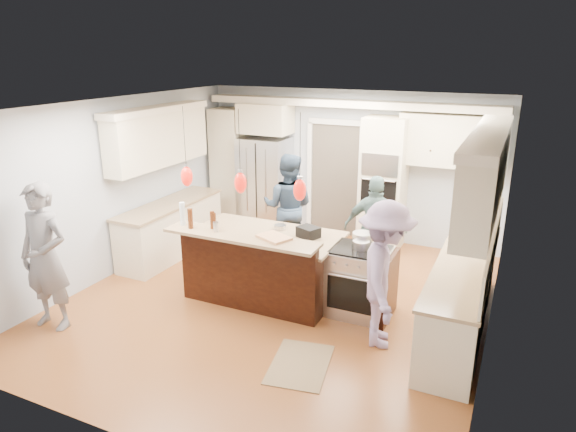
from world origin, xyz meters
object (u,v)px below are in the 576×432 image
at_px(person_bar_end, 45,257).
at_px(person_far_left, 288,207).
at_px(refrigerator, 265,184).
at_px(kitchen_island, 264,264).
at_px(island_range, 362,282).

height_order(person_bar_end, person_far_left, person_bar_end).
xyz_separation_m(refrigerator, kitchen_island, (1.30, -2.57, -0.42)).
distance_m(person_bar_end, person_far_left, 3.77).
relative_size(kitchen_island, person_bar_end, 1.12).
xyz_separation_m(refrigerator, person_far_left, (1.00, -1.11, -0.01)).
xyz_separation_m(island_range, person_bar_end, (-3.46, -1.95, 0.48)).
bearing_deg(person_far_left, person_bar_end, 51.30).
xyz_separation_m(person_bar_end, person_far_left, (1.75, 3.33, -0.05)).
distance_m(refrigerator, person_bar_end, 4.50).
bearing_deg(refrigerator, island_range, -42.59).
relative_size(kitchen_island, person_far_left, 1.18).
bearing_deg(kitchen_island, island_range, 3.10).
bearing_deg(person_bar_end, island_range, 25.44).
height_order(kitchen_island, island_range, kitchen_island).
bearing_deg(person_bar_end, refrigerator, 76.48).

